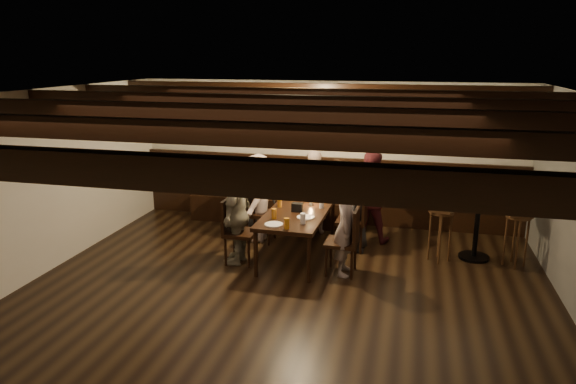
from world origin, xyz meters
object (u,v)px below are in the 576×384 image
(person_right_far, at_px, (346,227))
(bar_stool_right, at_px, (516,239))
(chair_right_far, at_px, (342,254))
(person_bench_left, at_px, (258,194))
(chair_left_near, at_px, (260,223))
(chair_right_near, at_px, (352,231))
(person_bench_centre, at_px, (314,191))
(person_right_near, at_px, (355,210))
(high_top_table, at_px, (478,213))
(dining_table, at_px, (298,214))
(person_left_far, at_px, (237,214))
(chair_left_far, at_px, (240,243))
(person_bench_right, at_px, (369,197))
(person_left_near, at_px, (258,198))

(person_right_far, relative_size, bar_stool_right, 1.24)
(chair_right_far, distance_m, bar_stool_right, 2.40)
(person_right_far, bearing_deg, person_bench_left, 50.71)
(chair_left_near, distance_m, bar_stool_right, 3.68)
(chair_right_near, xyz_separation_m, bar_stool_right, (2.24, -0.10, 0.11))
(chair_left_near, xyz_separation_m, chair_right_far, (1.42, -0.93, -0.01))
(person_bench_centre, xyz_separation_m, person_right_near, (0.74, -0.62, -0.08))
(person_bench_left, relative_size, high_top_table, 1.19)
(high_top_table, bearing_deg, person_right_far, -151.02)
(person_right_near, xyz_separation_m, high_top_table, (1.71, 0.06, 0.07))
(chair_left_near, xyz_separation_m, bar_stool_right, (3.68, -0.13, 0.11))
(dining_table, bearing_deg, chair_right_far, -32.04)
(person_bench_centre, relative_size, person_right_far, 1.06)
(chair_left_near, distance_m, person_right_near, 1.51)
(chair_right_near, distance_m, high_top_table, 1.78)
(dining_table, height_order, person_bench_centre, person_bench_centre)
(dining_table, bearing_deg, person_left_far, -149.04)
(chair_left_near, height_order, chair_left_far, chair_left_near)
(person_bench_centre, distance_m, person_right_near, 0.96)
(chair_right_far, relative_size, person_right_far, 0.69)
(person_bench_centre, bearing_deg, chair_left_far, 64.38)
(person_right_near, xyz_separation_m, bar_stool_right, (2.21, -0.10, -0.22))
(chair_right_near, height_order, person_bench_left, person_bench_left)
(chair_left_far, height_order, high_top_table, high_top_table)
(chair_right_near, xyz_separation_m, chair_right_far, (-0.02, -0.90, -0.01))
(person_bench_centre, bearing_deg, high_top_table, 168.36)
(person_bench_right, distance_m, high_top_table, 1.60)
(person_bench_left, relative_size, person_bench_right, 0.87)
(person_bench_left, xyz_separation_m, person_right_near, (1.64, -0.49, -0.00))
(dining_table, xyz_separation_m, chair_right_near, (0.73, 0.43, -0.34))
(chair_left_near, relative_size, chair_right_near, 1.00)
(person_left_far, distance_m, bar_stool_right, 3.82)
(chair_left_near, height_order, person_right_far, person_right_far)
(chair_right_far, bearing_deg, person_left_far, 90.00)
(chair_right_near, distance_m, person_left_far, 1.77)
(chair_right_far, bearing_deg, bar_stool_right, -69.26)
(chair_left_far, bearing_deg, person_bench_left, -172.37)
(person_bench_left, bearing_deg, high_top_table, 173.94)
(dining_table, relative_size, person_right_far, 1.40)
(person_left_near, xyz_separation_m, high_top_table, (3.21, 0.02, -0.00))
(chair_left_near, distance_m, person_bench_right, 1.73)
(dining_table, xyz_separation_m, person_bench_centre, (0.02, 1.05, 0.06))
(person_bench_centre, relative_size, person_left_near, 1.01)
(person_bench_right, relative_size, high_top_table, 1.36)
(chair_right_far, bearing_deg, person_right_near, -1.98)
(chair_right_near, bearing_deg, person_bench_right, -21.86)
(person_bench_left, bearing_deg, chair_left_near, 111.86)
(chair_right_far, xyz_separation_m, person_right_far, (0.03, -0.00, 0.38))
(person_left_far, relative_size, high_top_table, 1.36)
(person_bench_left, height_order, high_top_table, person_bench_left)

